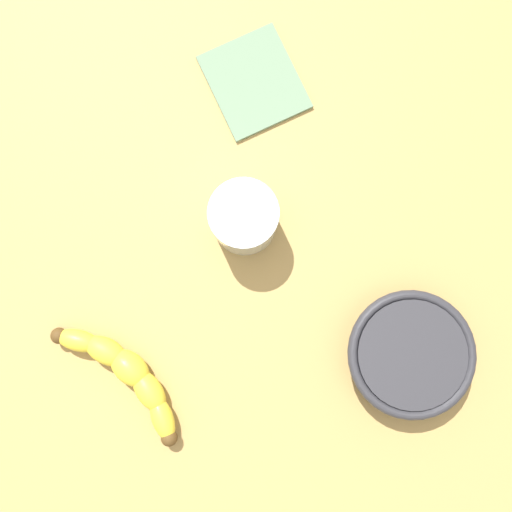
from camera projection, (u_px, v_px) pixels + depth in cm
name	position (u px, v px, depth cm)	size (l,w,h in cm)	color
wooden_tabletop	(181.00, 302.00, 72.01)	(120.00, 120.00, 3.00)	#A8864A
banana	(125.00, 373.00, 67.84)	(9.57, 20.11, 3.76)	yellow
smoothie_glass	(244.00, 219.00, 67.40)	(8.43, 8.43, 8.62)	silver
ceramic_bowl	(409.00, 353.00, 67.03)	(15.64, 15.64, 4.91)	#2D2D33
folded_napkin	(254.00, 82.00, 72.86)	(11.38, 12.89, 0.60)	slate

